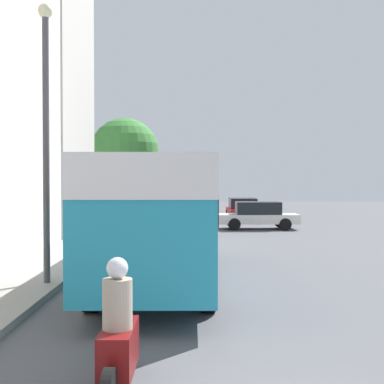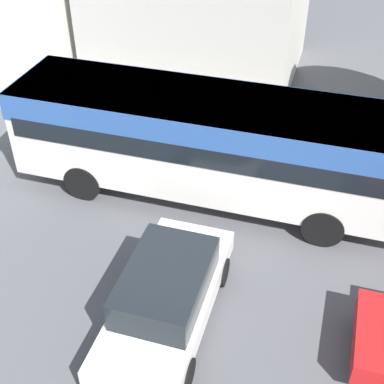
% 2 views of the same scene
% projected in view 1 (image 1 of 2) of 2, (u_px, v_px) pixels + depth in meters
% --- Properties ---
extents(building_far_terrace, '(5.88, 7.17, 13.54)m').
position_uv_depth(building_far_terrace, '(21.00, 94.00, 25.77)').
color(building_far_terrace, beige).
rests_on(building_far_terrace, ground_plane).
extents(bus_lead, '(2.62, 10.26, 3.11)m').
position_uv_depth(bus_lead, '(160.00, 204.00, 13.83)').
color(bus_lead, teal).
rests_on(bus_lead, ground_plane).
extents(bus_following, '(2.52, 10.01, 2.80)m').
position_uv_depth(bus_following, '(177.00, 195.00, 28.29)').
color(bus_following, silver).
rests_on(bus_following, ground_plane).
extents(bus_third_in_line, '(2.58, 9.99, 2.92)m').
position_uv_depth(bus_third_in_line, '(182.00, 190.00, 40.15)').
color(bus_third_in_line, red).
rests_on(bus_third_in_line, ground_plane).
extents(motorcycle_behind_lead, '(0.39, 2.24, 1.73)m').
position_uv_depth(motorcycle_behind_lead, '(119.00, 343.00, 6.45)').
color(motorcycle_behind_lead, maroon).
rests_on(motorcycle_behind_lead, ground_plane).
extents(car_crossing, '(1.95, 4.26, 1.47)m').
position_uv_depth(car_crossing, '(243.00, 209.00, 34.40)').
color(car_crossing, red).
rests_on(car_crossing, ground_plane).
extents(car_far_curb, '(4.28, 1.82, 1.46)m').
position_uv_depth(car_far_curb, '(259.00, 215.00, 28.64)').
color(car_far_curb, silver).
rests_on(car_far_curb, ground_plane).
extents(pedestrian_near_curb, '(0.41, 0.41, 1.58)m').
position_uv_depth(pedestrian_near_curb, '(150.00, 199.00, 47.46)').
color(pedestrian_near_curb, '#232838').
rests_on(pedestrian_near_curb, sidewalk).
extents(pedestrian_walking_away, '(0.41, 0.41, 1.76)m').
position_uv_depth(pedestrian_walking_away, '(133.00, 199.00, 44.16)').
color(pedestrian_walking_away, '#232838').
rests_on(pedestrian_walking_away, sidewalk).
extents(street_tree, '(4.48, 4.48, 6.51)m').
position_uv_depth(street_tree, '(125.00, 153.00, 34.73)').
color(street_tree, brown).
rests_on(street_tree, sidewalk).
extents(lamp_post, '(0.36, 0.36, 6.75)m').
position_uv_depth(lamp_post, '(47.00, 120.00, 12.90)').
color(lamp_post, '#47474C').
rests_on(lamp_post, sidewalk).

